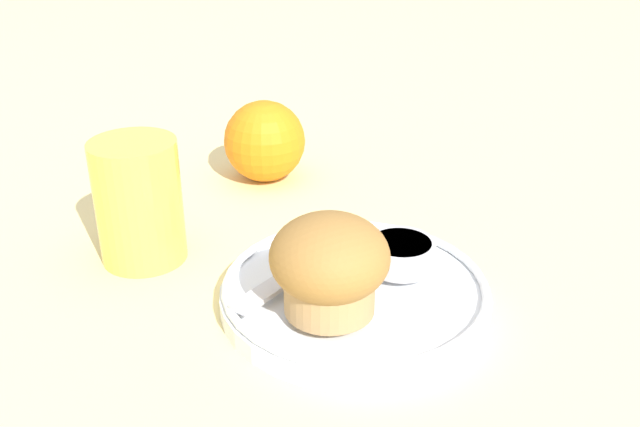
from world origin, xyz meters
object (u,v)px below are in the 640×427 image
(orange_fruit, at_px, (265,141))
(juice_glass, at_px, (139,202))
(muffin, at_px, (330,265))
(butter_knife, at_px, (311,262))

(orange_fruit, xyz_separation_m, juice_glass, (-0.17, -0.05, 0.01))
(juice_glass, bearing_deg, muffin, -79.79)
(juice_glass, bearing_deg, butter_knife, -63.35)
(orange_fruit, height_order, juice_glass, juice_glass)
(muffin, relative_size, juice_glass, 0.79)
(muffin, distance_m, orange_fruit, 0.27)
(butter_knife, xyz_separation_m, orange_fruit, (0.11, 0.18, 0.02))
(butter_knife, height_order, orange_fruit, orange_fruit)
(muffin, distance_m, juice_glass, 0.18)
(muffin, bearing_deg, butter_knife, 57.61)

